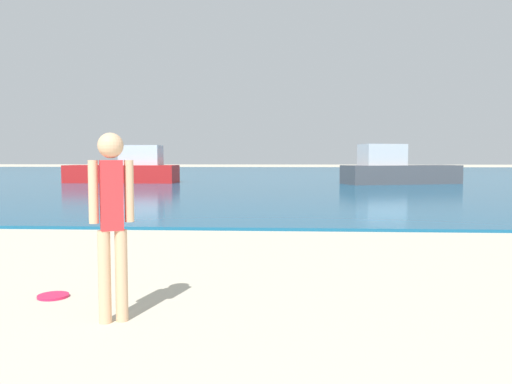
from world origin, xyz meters
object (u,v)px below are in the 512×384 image
at_px(person_standing, 112,215).
at_px(boat_near, 126,170).
at_px(boat_far, 397,170).
at_px(frisbee, 53,296).

distance_m(person_standing, boat_near, 22.67).
bearing_deg(boat_far, person_standing, -124.75).
xyz_separation_m(person_standing, boat_near, (-6.74, 21.65, -0.16)).
height_order(person_standing, boat_far, boat_far).
xyz_separation_m(frisbee, boat_near, (-5.91, 20.96, 0.71)).
relative_size(frisbee, boat_near, 0.05).
height_order(person_standing, boat_near, boat_near).
distance_m(person_standing, boat_far, 22.28).
bearing_deg(boat_far, boat_near, 161.35).
height_order(frisbee, boat_near, boat_near).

